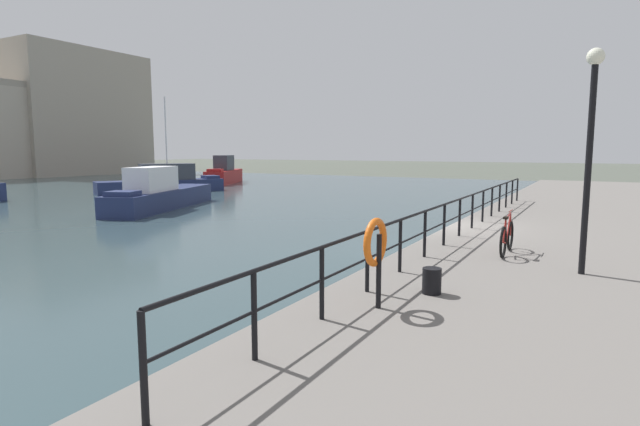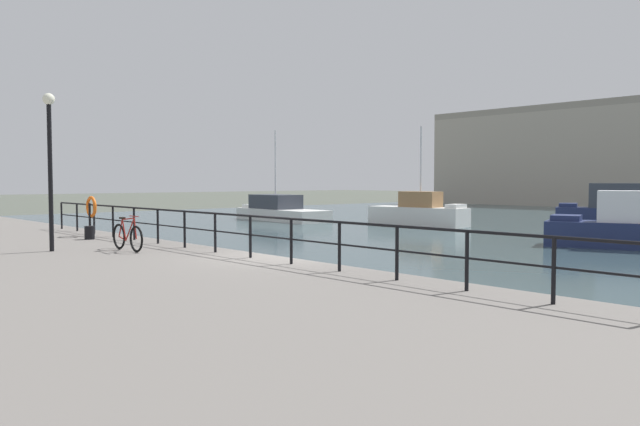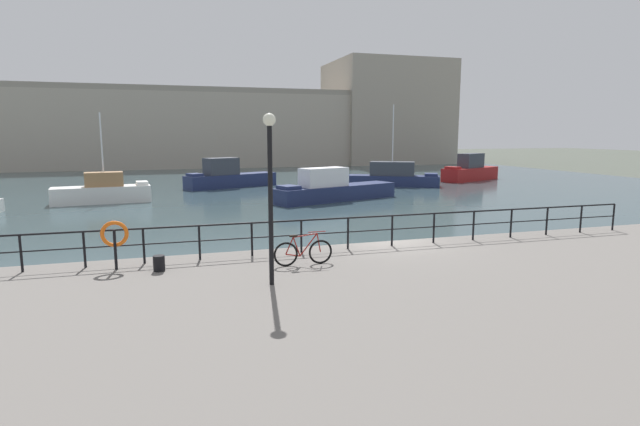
% 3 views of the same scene
% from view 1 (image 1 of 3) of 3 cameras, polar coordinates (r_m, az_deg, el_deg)
% --- Properties ---
extents(ground_plane, '(240.00, 240.00, 0.00)m').
position_cam_1_polar(ground_plane, '(16.83, 14.46, -4.04)').
color(ground_plane, '#4C5147').
extents(moored_small_launch, '(7.66, 4.97, 2.68)m').
position_cam_1_polar(moored_small_launch, '(48.83, -10.85, 4.43)').
color(moored_small_launch, maroon).
rests_on(moored_small_launch, water_basin).
extents(moored_harbor_tender, '(9.05, 6.14, 7.14)m').
position_cam_1_polar(moored_harbor_tender, '(39.78, -17.34, 3.43)').
color(moored_harbor_tender, navy).
rests_on(moored_harbor_tender, water_basin).
extents(moored_cabin_cruiser, '(9.62, 5.10, 2.32)m').
position_cam_1_polar(moored_cabin_cruiser, '(28.51, -17.77, 2.04)').
color(moored_cabin_cruiser, navy).
rests_on(moored_cabin_cruiser, water_basin).
extents(quay_railing, '(22.55, 0.07, 1.08)m').
position_cam_1_polar(quay_railing, '(14.61, 15.61, 0.33)').
color(quay_railing, black).
rests_on(quay_railing, quay_promenade).
extents(parked_bicycle, '(1.77, 0.09, 0.98)m').
position_cam_1_polar(parked_bicycle, '(12.45, 20.48, -2.64)').
color(parked_bicycle, black).
rests_on(parked_bicycle, quay_promenade).
extents(mooring_bollard, '(0.32, 0.32, 0.44)m').
position_cam_1_polar(mooring_bollard, '(8.74, 12.59, -7.54)').
color(mooring_bollard, black).
rests_on(mooring_bollard, quay_promenade).
extents(life_ring_stand, '(0.75, 0.16, 1.40)m').
position_cam_1_polar(life_ring_stand, '(7.68, 6.37, -3.67)').
color(life_ring_stand, black).
rests_on(life_ring_stand, quay_promenade).
extents(quay_lamp_post, '(0.32, 0.32, 4.30)m').
position_cam_1_polar(quay_lamp_post, '(10.89, 28.42, 8.23)').
color(quay_lamp_post, black).
rests_on(quay_lamp_post, quay_promenade).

